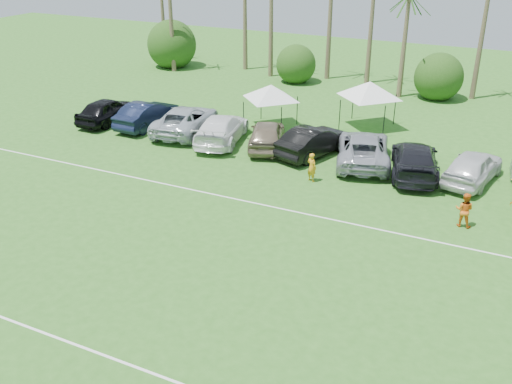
% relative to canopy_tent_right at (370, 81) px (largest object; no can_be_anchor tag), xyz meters
% --- Properties ---
extents(ground, '(120.00, 120.00, 0.00)m').
position_rel_canopy_tent_right_xyz_m(ground, '(-3.00, -27.79, -3.16)').
color(ground, '#2E651E').
rests_on(ground, ground).
extents(field_lines, '(80.00, 12.10, 0.01)m').
position_rel_canopy_tent_right_xyz_m(field_lines, '(-3.00, -19.79, -3.16)').
color(field_lines, white).
rests_on(field_lines, ground).
extents(bush_tree_0, '(4.00, 4.00, 4.00)m').
position_rel_canopy_tent_right_xyz_m(bush_tree_0, '(-22.00, 11.21, -1.36)').
color(bush_tree_0, brown).
rests_on(bush_tree_0, ground).
extents(bush_tree_1, '(4.00, 4.00, 4.00)m').
position_rel_canopy_tent_right_xyz_m(bush_tree_1, '(-9.00, 11.21, -1.36)').
color(bush_tree_1, brown).
rests_on(bush_tree_1, ground).
extents(bush_tree_2, '(4.00, 4.00, 4.00)m').
position_rel_canopy_tent_right_xyz_m(bush_tree_2, '(3.00, 11.21, -1.36)').
color(bush_tree_2, brown).
rests_on(bush_tree_2, ground).
extents(sideline_player_a, '(0.68, 0.58, 1.59)m').
position_rel_canopy_tent_right_xyz_m(sideline_player_a, '(-0.22, -10.03, -2.37)').
color(sideline_player_a, orange).
rests_on(sideline_player_a, ground).
extents(sideline_player_b, '(0.83, 0.67, 1.65)m').
position_rel_canopy_tent_right_xyz_m(sideline_player_b, '(7.77, -11.81, -2.34)').
color(sideline_player_b, orange).
rests_on(sideline_player_b, ground).
extents(canopy_tent_left, '(4.22, 4.22, 3.42)m').
position_rel_canopy_tent_right_xyz_m(canopy_tent_left, '(-5.91, -2.75, -0.24)').
color(canopy_tent_left, black).
rests_on(canopy_tent_left, ground).
extents(canopy_tent_right, '(4.56, 4.56, 3.69)m').
position_rel_canopy_tent_right_xyz_m(canopy_tent_right, '(0.00, 0.00, 0.00)').
color(canopy_tent_right, black).
rests_on(canopy_tent_right, ground).
extents(parked_car_0, '(2.09, 5.11, 1.74)m').
position_rel_canopy_tent_right_xyz_m(parked_car_0, '(-16.51, -6.71, -2.29)').
color(parked_car_0, black).
rests_on(parked_car_0, ground).
extents(parked_car_1, '(1.95, 5.31, 1.74)m').
position_rel_canopy_tent_right_xyz_m(parked_car_1, '(-13.51, -6.27, -2.29)').
color(parked_car_1, black).
rests_on(parked_car_1, ground).
extents(parked_car_2, '(3.84, 6.62, 1.74)m').
position_rel_canopy_tent_right_xyz_m(parked_car_2, '(-10.50, -6.17, -2.29)').
color(parked_car_2, '#B2B9C2').
rests_on(parked_car_2, ground).
extents(parked_car_3, '(3.70, 6.37, 1.74)m').
position_rel_canopy_tent_right_xyz_m(parked_car_3, '(-7.50, -6.74, -2.29)').
color(parked_car_3, white).
rests_on(parked_car_3, ground).
extents(parked_car_4, '(3.66, 5.49, 1.74)m').
position_rel_canopy_tent_right_xyz_m(parked_car_4, '(-4.49, -6.45, -2.29)').
color(parked_car_4, '#7C6C55').
rests_on(parked_car_4, ground).
extents(parked_car_5, '(3.30, 5.57, 1.74)m').
position_rel_canopy_tent_right_xyz_m(parked_car_5, '(-1.49, -6.37, -2.29)').
color(parked_car_5, black).
rests_on(parked_car_5, ground).
extents(parked_car_6, '(4.53, 6.80, 1.74)m').
position_rel_canopy_tent_right_xyz_m(parked_car_6, '(1.52, -6.31, -2.29)').
color(parked_car_6, '#9C9EA8').
rests_on(parked_car_6, ground).
extents(parked_car_7, '(3.75, 6.38, 1.74)m').
position_rel_canopy_tent_right_xyz_m(parked_car_7, '(4.52, -6.73, -2.29)').
color(parked_car_7, black).
rests_on(parked_car_7, ground).
extents(parked_car_8, '(3.02, 5.40, 1.74)m').
position_rel_canopy_tent_right_xyz_m(parked_car_8, '(7.52, -6.41, -2.29)').
color(parked_car_8, silver).
rests_on(parked_car_8, ground).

